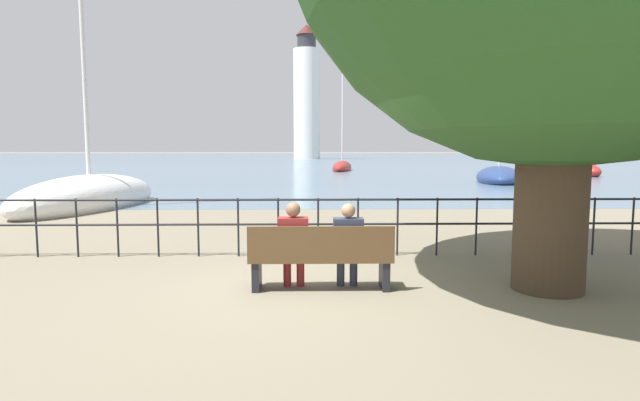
# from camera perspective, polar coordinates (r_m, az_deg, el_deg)

# --- Properties ---
(ground_plane) EXTENTS (1000.00, 1000.00, 0.00)m
(ground_plane) POSITION_cam_1_polar(r_m,az_deg,el_deg) (6.97, 0.09, -10.05)
(ground_plane) COLOR #7A705B
(harbor_water) EXTENTS (600.00, 300.00, 0.01)m
(harbor_water) POSITION_cam_1_polar(r_m,az_deg,el_deg) (165.93, -1.13, 5.11)
(harbor_water) COLOR slate
(harbor_water) RESTS_ON ground_plane
(park_bench) EXTENTS (1.95, 0.45, 0.90)m
(park_bench) POSITION_cam_1_polar(r_m,az_deg,el_deg) (6.80, 0.10, -6.64)
(park_bench) COLOR brown
(park_bench) RESTS_ON ground_plane
(seated_person_left) EXTENTS (0.41, 0.35, 1.20)m
(seated_person_left) POSITION_cam_1_polar(r_m,az_deg,el_deg) (6.84, -3.06, -4.68)
(seated_person_left) COLOR maroon
(seated_person_left) RESTS_ON ground_plane
(seated_person_right) EXTENTS (0.40, 0.35, 1.18)m
(seated_person_right) POSITION_cam_1_polar(r_m,az_deg,el_deg) (6.86, 3.22, -4.74)
(seated_person_right) COLOR #2D3347
(seated_person_right) RESTS_ON ground_plane
(promenade_railing) EXTENTS (14.35, 0.04, 1.05)m
(promenade_railing) POSITION_cam_1_polar(r_m,az_deg,el_deg) (8.94, -0.22, -1.99)
(promenade_railing) COLOR black
(promenade_railing) RESTS_ON ground_plane
(sailboat_1) EXTENTS (3.43, 7.52, 12.73)m
(sailboat_1) POSITION_cam_1_polar(r_m,az_deg,el_deg) (18.16, -24.81, 0.40)
(sailboat_1) COLOR white
(sailboat_1) RESTS_ON ground_plane
(sailboat_2) EXTENTS (4.45, 7.36, 7.61)m
(sailboat_2) POSITION_cam_1_polar(r_m,az_deg,el_deg) (31.84, 19.75, 2.54)
(sailboat_2) COLOR navy
(sailboat_2) RESTS_ON ground_plane
(sailboat_3) EXTENTS (3.09, 8.79, 10.83)m
(sailboat_3) POSITION_cam_1_polar(r_m,az_deg,el_deg) (43.70, 26.00, 3.19)
(sailboat_3) COLOR maroon
(sailboat_3) RESTS_ON ground_plane
(sailboat_4) EXTENTS (2.81, 8.09, 9.99)m
(sailboat_4) POSITION_cam_1_polar(r_m,az_deg,el_deg) (47.34, 2.55, 3.84)
(sailboat_4) COLOR maroon
(sailboat_4) RESTS_ON ground_plane
(harbor_lighthouse) EXTENTS (5.76, 5.76, 28.88)m
(harbor_lighthouse) POSITION_cam_1_polar(r_m,az_deg,el_deg) (111.16, -1.53, 11.72)
(harbor_lighthouse) COLOR white
(harbor_lighthouse) RESTS_ON ground_plane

